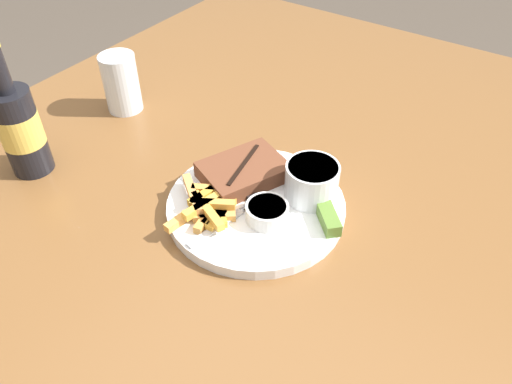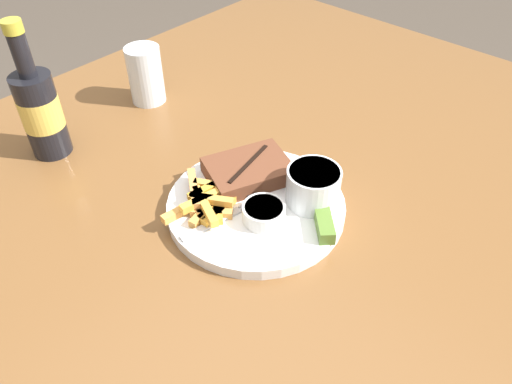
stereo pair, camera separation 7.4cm
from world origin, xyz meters
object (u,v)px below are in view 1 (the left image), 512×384
at_px(dipping_sauce_cup, 267,211).
at_px(dinner_plate, 256,206).
at_px(beer_bottle, 19,127).
at_px(steak_portion, 244,171).
at_px(fork_utensil, 221,224).
at_px(pickle_spear, 327,216).
at_px(coleslaw_cup, 312,180).
at_px(drinking_glass, 121,83).
at_px(knife_utensil, 243,191).

bearing_deg(dipping_sauce_cup, dinner_plate, 58.67).
height_order(dinner_plate, beer_bottle, beer_bottle).
xyz_separation_m(steak_portion, fork_utensil, (-0.10, -0.03, -0.01)).
bearing_deg(dipping_sauce_cup, pickle_spear, -59.17).
bearing_deg(coleslaw_cup, fork_utensil, 149.98).
height_order(fork_utensil, drinking_glass, drinking_glass).
bearing_deg(fork_utensil, steak_portion, 29.23).
bearing_deg(steak_portion, fork_utensil, -161.71).
relative_size(steak_portion, dipping_sauce_cup, 2.47).
bearing_deg(pickle_spear, coleslaw_cup, 53.36).
distance_m(beer_bottle, drinking_glass, 0.22).
bearing_deg(dipping_sauce_cup, knife_utensil, 65.61).
bearing_deg(fork_utensil, beer_bottle, 109.86).
bearing_deg(pickle_spear, dipping_sauce_cup, 120.83).
bearing_deg(fork_utensil, pickle_spear, -41.40).
xyz_separation_m(dinner_plate, drinking_glass, (0.10, 0.38, 0.05)).
bearing_deg(dinner_plate, drinking_glass, 75.53).
bearing_deg(knife_utensil, beer_bottle, 29.31).
distance_m(dipping_sauce_cup, beer_bottle, 0.42).
distance_m(steak_portion, knife_utensil, 0.04).
relative_size(pickle_spear, knife_utensil, 0.39).
distance_m(dinner_plate, coleslaw_cup, 0.09).
relative_size(dinner_plate, knife_utensil, 1.63).
xyz_separation_m(dinner_plate, beer_bottle, (-0.12, 0.37, 0.08)).
bearing_deg(fork_utensil, knife_utensil, 22.29).
xyz_separation_m(dinner_plate, pickle_spear, (0.02, -0.11, 0.02)).
height_order(dinner_plate, knife_utensil, knife_utensil).
xyz_separation_m(dinner_plate, dipping_sauce_cup, (-0.02, -0.03, 0.02)).
height_order(pickle_spear, knife_utensil, pickle_spear).
xyz_separation_m(dipping_sauce_cup, pickle_spear, (0.04, -0.07, -0.00)).
height_order(pickle_spear, drinking_glass, drinking_glass).
xyz_separation_m(beer_bottle, drinking_glass, (0.22, 0.01, -0.03)).
xyz_separation_m(pickle_spear, fork_utensil, (-0.09, 0.12, -0.01)).
bearing_deg(drinking_glass, dinner_plate, -104.47).
relative_size(steak_portion, coleslaw_cup, 1.92).
bearing_deg(steak_portion, dipping_sauce_cup, -124.60).
bearing_deg(beer_bottle, steak_portion, -63.40).
relative_size(coleslaw_cup, fork_utensil, 0.61).
distance_m(dinner_plate, pickle_spear, 0.11).
relative_size(coleslaw_cup, beer_bottle, 0.34).
distance_m(coleslaw_cup, dipping_sauce_cup, 0.09).
bearing_deg(dipping_sauce_cup, drinking_glass, 74.02).
distance_m(pickle_spear, beer_bottle, 0.50).
xyz_separation_m(steak_portion, pickle_spear, (-0.01, -0.16, -0.00)).
bearing_deg(beer_bottle, knife_utensil, -68.67).
height_order(dipping_sauce_cup, knife_utensil, dipping_sauce_cup).
bearing_deg(fork_utensil, dinner_plate, 0.00).
height_order(dipping_sauce_cup, fork_utensil, dipping_sauce_cup).
distance_m(dinner_plate, drinking_glass, 0.39).
height_order(steak_portion, beer_bottle, beer_bottle).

